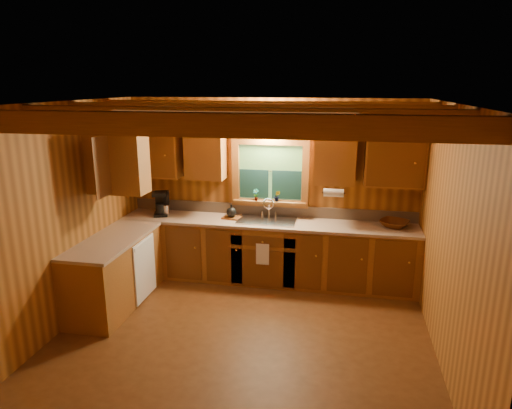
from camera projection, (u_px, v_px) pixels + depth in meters
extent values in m
plane|color=#5A3315|center=(242.00, 337.00, 5.17)|extent=(4.20, 4.20, 0.00)
plane|color=brown|center=(240.00, 103.00, 4.50)|extent=(4.20, 4.20, 0.00)
plane|color=brown|center=(270.00, 189.00, 6.64)|extent=(4.20, 0.00, 4.20)
plane|color=brown|center=(178.00, 314.00, 3.04)|extent=(4.20, 0.00, 4.20)
plane|color=brown|center=(64.00, 217.00, 5.23)|extent=(0.00, 3.80, 3.80)
plane|color=brown|center=(450.00, 241.00, 4.45)|extent=(0.00, 3.80, 3.80)
cube|color=brown|center=(205.00, 125.00, 3.39)|extent=(4.20, 0.14, 0.18)
cube|color=brown|center=(231.00, 117.00, 4.15)|extent=(4.20, 0.14, 0.18)
cube|color=brown|center=(249.00, 112.00, 4.91)|extent=(4.20, 0.14, 0.18)
cube|color=brown|center=(262.00, 108.00, 5.67)|extent=(4.20, 0.14, 0.18)
cube|color=brown|center=(267.00, 252.00, 6.57)|extent=(4.20, 0.62, 0.86)
cube|color=brown|center=(115.00, 273.00, 5.85)|extent=(0.62, 1.60, 0.86)
cube|color=tan|center=(267.00, 222.00, 6.45)|extent=(4.20, 0.66, 0.04)
cube|color=tan|center=(113.00, 240.00, 5.73)|extent=(0.64, 1.60, 0.04)
cube|color=#A0846C|center=(270.00, 210.00, 6.71)|extent=(4.20, 0.02, 0.16)
cube|color=white|center=(145.00, 269.00, 5.98)|extent=(0.02, 0.60, 0.80)
cube|color=brown|center=(155.00, 150.00, 6.66)|extent=(0.78, 0.34, 0.78)
cube|color=brown|center=(206.00, 152.00, 6.51)|extent=(0.55, 0.34, 0.78)
cube|color=brown|center=(336.00, 156.00, 6.17)|extent=(0.55, 0.34, 0.78)
cube|color=brown|center=(395.00, 157.00, 6.02)|extent=(0.78, 0.34, 0.78)
cube|color=brown|center=(104.00, 162.00, 5.70)|extent=(0.34, 1.10, 0.78)
cube|color=brown|center=(270.00, 141.00, 6.42)|extent=(1.12, 0.08, 0.10)
cube|color=brown|center=(270.00, 203.00, 6.65)|extent=(1.12, 0.08, 0.10)
cube|color=brown|center=(236.00, 171.00, 6.63)|extent=(0.10, 0.08, 0.80)
cube|color=brown|center=(306.00, 174.00, 6.44)|extent=(0.10, 0.08, 0.80)
cube|color=#407330|center=(271.00, 172.00, 6.57)|extent=(0.92, 0.01, 0.80)
cube|color=#102E2D|center=(254.00, 184.00, 6.64)|extent=(0.42, 0.02, 0.42)
cube|color=#102E2D|center=(287.00, 185.00, 6.55)|extent=(0.42, 0.02, 0.42)
cylinder|color=black|center=(270.00, 171.00, 6.54)|extent=(0.92, 0.01, 0.01)
cube|color=brown|center=(269.00, 202.00, 6.61)|extent=(1.06, 0.14, 0.04)
cylinder|color=black|center=(271.00, 125.00, 6.36)|extent=(0.08, 0.03, 0.08)
cylinder|color=black|center=(263.00, 125.00, 6.32)|extent=(0.09, 0.17, 0.08)
cylinder|color=black|center=(277.00, 125.00, 6.29)|extent=(0.09, 0.17, 0.08)
sphere|color=#FFE0A5|center=(258.00, 130.00, 6.30)|extent=(0.13, 0.13, 0.13)
sphere|color=#FFE0A5|center=(281.00, 131.00, 6.24)|extent=(0.13, 0.13, 0.13)
cylinder|color=white|center=(334.00, 193.00, 6.10)|extent=(0.27, 0.11, 0.11)
cube|color=white|center=(263.00, 254.00, 6.24)|extent=(0.18, 0.01, 0.30)
cube|color=silver|center=(267.00, 221.00, 6.46)|extent=(0.82, 0.48, 0.02)
cube|color=#262628|center=(254.00, 224.00, 6.51)|extent=(0.34, 0.40, 0.14)
cube|color=#262628|center=(280.00, 226.00, 6.44)|extent=(0.34, 0.40, 0.14)
cylinder|color=silver|center=(269.00, 210.00, 6.60)|extent=(0.04, 0.04, 0.22)
torus|color=silver|center=(268.00, 204.00, 6.52)|extent=(0.16, 0.02, 0.16)
cube|color=black|center=(161.00, 214.00, 6.73)|extent=(0.20, 0.24, 0.03)
cube|color=black|center=(162.00, 202.00, 6.75)|extent=(0.20, 0.09, 0.33)
cube|color=black|center=(159.00, 194.00, 6.62)|extent=(0.20, 0.22, 0.04)
cylinder|color=black|center=(160.00, 209.00, 6.67)|extent=(0.12, 0.12, 0.14)
cylinder|color=silver|center=(165.00, 210.00, 6.73)|extent=(0.12, 0.12, 0.15)
cylinder|color=black|center=(163.00, 200.00, 6.68)|extent=(0.03, 0.04, 0.23)
cylinder|color=black|center=(164.00, 200.00, 6.69)|extent=(0.01, 0.01, 0.22)
cylinder|color=black|center=(166.00, 199.00, 6.70)|extent=(0.03, 0.04, 0.23)
cylinder|color=black|center=(167.00, 199.00, 6.70)|extent=(0.04, 0.06, 0.22)
cube|color=#5F3414|center=(231.00, 218.00, 6.57)|extent=(0.28, 0.22, 0.02)
sphere|color=black|center=(231.00, 212.00, 6.55)|extent=(0.14, 0.14, 0.14)
cylinder|color=black|center=(231.00, 206.00, 6.53)|extent=(0.02, 0.02, 0.04)
imported|color=#48230C|center=(394.00, 224.00, 6.17)|extent=(0.50, 0.50, 0.09)
imported|color=#5F3414|center=(256.00, 195.00, 6.59)|extent=(0.10, 0.08, 0.18)
imported|color=#5F3414|center=(277.00, 196.00, 6.54)|extent=(0.09, 0.07, 0.16)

